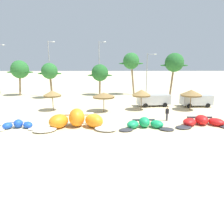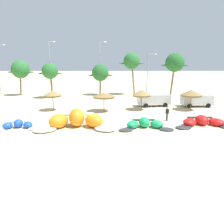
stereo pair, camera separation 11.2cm
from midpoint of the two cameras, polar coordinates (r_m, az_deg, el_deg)
The scene contains 20 objects.
ground_plane at distance 24.66m, azimuth -4.37°, elevation -3.33°, with size 260.00×260.00×0.00m, color beige.
kite_left at distance 25.31m, azimuth -23.23°, elevation -3.13°, with size 4.65×2.39×0.91m.
kite_left_of_center at distance 23.80m, azimuth -9.28°, elevation -2.22°, with size 8.85×4.26×1.95m.
kite_center at distance 23.64m, azimuth 8.33°, elevation -3.10°, with size 6.01×2.84×1.10m.
kite_right_of_center at distance 26.24m, azimuth 22.24°, elevation -2.34°, with size 6.98×3.23×1.08m.
beach_umbrella_near_van at distance 32.35m, azimuth -15.22°, elevation 4.61°, with size 2.55×2.55×2.87m.
beach_umbrella_middle at distance 30.61m, azimuth -2.25°, elevation 4.37°, with size 3.12×3.12×2.69m.
beach_umbrella_near_palms at distance 31.88m, azimuth 7.51°, elevation 4.91°, with size 2.67×2.67×2.97m.
beach_umbrella_outermost at distance 33.49m, azimuth 19.66°, elevation 4.66°, with size 3.02×3.02×2.94m.
parked_van at distance 36.53m, azimuth 20.65°, elevation 3.01°, with size 4.69×2.41×1.84m.
parked_car_second at distance 35.00m, azimuth 10.38°, elevation 3.23°, with size 5.16×2.59×1.84m.
person_near_kites at distance 26.90m, azimuth 13.88°, elevation -0.48°, with size 0.36×0.24×1.62m.
palm_leftmost at distance 48.60m, azimuth -22.73°, elevation 10.03°, with size 5.37×3.58×7.04m.
palm_left at distance 43.20m, azimuth -15.87°, elevation 10.02°, with size 4.47×2.98×6.58m.
palm_left_of_gap at distance 45.64m, azimuth -3.21°, elevation 10.01°, with size 5.10×3.40×6.26m.
palm_center_left at distance 46.21m, azimuth 4.90°, elevation 12.85°, with size 4.96×3.31×8.55m.
palm_center_right at distance 45.75m, azimuth 15.69°, elevation 12.10°, with size 5.49×3.66×8.44m.
lamppost_west_center at distance 44.75m, azimuth -15.75°, elevation 11.10°, with size 1.39×0.24×10.55m.
lamppost_east_center at distance 48.55m, azimuth -3.25°, elevation 11.94°, with size 1.57×0.24×10.94m.
lamppost_east at distance 48.68m, azimuth 9.13°, elevation 10.37°, with size 2.05×0.24×8.43m.
Camera 1 is at (1.46, -23.61, 6.96)m, focal length 35.49 mm.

